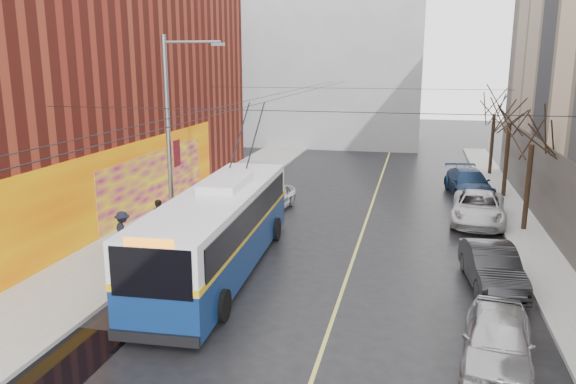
# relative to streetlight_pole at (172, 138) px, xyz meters

# --- Properties ---
(sidewalk_left) EXTENTS (4.00, 60.00, 0.15)m
(sidewalk_left) POSITION_rel_streetlight_pole_xyz_m (-1.86, 2.00, -4.77)
(sidewalk_left) COLOR gray
(sidewalk_left) RESTS_ON ground
(sidewalk_right) EXTENTS (2.00, 60.00, 0.15)m
(sidewalk_right) POSITION_rel_streetlight_pole_xyz_m (15.14, 2.00, -4.77)
(sidewalk_right) COLOR gray
(sidewalk_right) RESTS_ON ground
(lane_line) EXTENTS (0.12, 50.00, 0.01)m
(lane_line) POSITION_rel_streetlight_pole_xyz_m (7.64, 4.00, -4.84)
(lane_line) COLOR #BFB74C
(lane_line) RESTS_ON ground
(building_left) EXTENTS (12.11, 36.00, 14.00)m
(building_left) POSITION_rel_streetlight_pole_xyz_m (-9.85, 3.99, 2.14)
(building_left) COLOR maroon
(building_left) RESTS_ON ground
(building_far) EXTENTS (20.50, 12.10, 18.00)m
(building_far) POSITION_rel_streetlight_pole_xyz_m (0.14, 34.99, 4.17)
(building_far) COLOR gray
(building_far) RESTS_ON ground
(streetlight_pole) EXTENTS (2.65, 0.60, 9.00)m
(streetlight_pole) POSITION_rel_streetlight_pole_xyz_m (0.00, 0.00, 0.00)
(streetlight_pole) COLOR slate
(streetlight_pole) RESTS_ON ground
(catenary_wires) EXTENTS (18.00, 60.00, 0.22)m
(catenary_wires) POSITION_rel_streetlight_pole_xyz_m (3.60, 4.77, 1.40)
(catenary_wires) COLOR black
(tree_near) EXTENTS (3.20, 3.20, 6.40)m
(tree_near) POSITION_rel_streetlight_pole_xyz_m (15.14, 6.00, 0.13)
(tree_near) COLOR black
(tree_near) RESTS_ON ground
(tree_mid) EXTENTS (3.20, 3.20, 6.68)m
(tree_mid) POSITION_rel_streetlight_pole_xyz_m (15.14, 13.00, 0.41)
(tree_mid) COLOR black
(tree_mid) RESTS_ON ground
(tree_far) EXTENTS (3.20, 3.20, 6.57)m
(tree_far) POSITION_rel_streetlight_pole_xyz_m (15.14, 20.00, 0.30)
(tree_far) COLOR black
(tree_far) RESTS_ON ground
(puddle) EXTENTS (2.17, 3.60, 0.01)m
(puddle) POSITION_rel_streetlight_pole_xyz_m (0.95, -9.44, -4.84)
(puddle) COLOR black
(puddle) RESTS_ON ground
(pigeons_flying) EXTENTS (2.62, 0.94, 1.17)m
(pigeons_flying) POSITION_rel_streetlight_pole_xyz_m (2.85, -0.01, 2.17)
(pigeons_flying) COLOR slate
(trolleybus) EXTENTS (3.45, 12.91, 6.06)m
(trolleybus) POSITION_rel_streetlight_pole_xyz_m (2.74, -2.11, -3.16)
(trolleybus) COLOR navy
(trolleybus) RESTS_ON ground
(parked_car_a) EXTENTS (2.34, 4.62, 1.51)m
(parked_car_a) POSITION_rel_streetlight_pole_xyz_m (12.30, -7.08, -4.09)
(parked_car_a) COLOR #A6A5AA
(parked_car_a) RESTS_ON ground
(parked_car_b) EXTENTS (2.09, 4.72, 1.51)m
(parked_car_b) POSITION_rel_streetlight_pole_xyz_m (12.81, -1.38, -4.09)
(parked_car_b) COLOR black
(parked_car_b) RESTS_ON ground
(parked_car_c) EXTENTS (3.06, 5.71, 1.53)m
(parked_car_c) POSITION_rel_streetlight_pole_xyz_m (13.14, 7.17, -4.08)
(parked_car_c) COLOR silver
(parked_car_c) RESTS_ON ground
(parked_car_d) EXTENTS (2.99, 5.72, 1.58)m
(parked_car_d) POSITION_rel_streetlight_pole_xyz_m (13.14, 13.14, -4.06)
(parked_car_d) COLOR #162A4D
(parked_car_d) RESTS_ON ground
(following_car) EXTENTS (2.02, 4.22, 1.39)m
(following_car) POSITION_rel_streetlight_pole_xyz_m (2.45, 7.25, -4.15)
(following_car) COLOR #B9B9BE
(following_car) RESTS_ON ground
(pedestrian_a) EXTENTS (0.37, 0.57, 1.54)m
(pedestrian_a) POSITION_rel_streetlight_pole_xyz_m (-0.72, 0.27, -3.92)
(pedestrian_a) COLOR black
(pedestrian_a) RESTS_ON sidewalk_left
(pedestrian_b) EXTENTS (0.88, 0.97, 1.64)m
(pedestrian_b) POSITION_rel_streetlight_pole_xyz_m (-1.40, 1.32, -3.88)
(pedestrian_b) COLOR black
(pedestrian_b) RESTS_ON sidewalk_left
(pedestrian_c) EXTENTS (1.27, 1.21, 1.73)m
(pedestrian_c) POSITION_rel_streetlight_pole_xyz_m (-1.84, -1.25, -3.83)
(pedestrian_c) COLOR black
(pedestrian_c) RESTS_ON sidewalk_left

